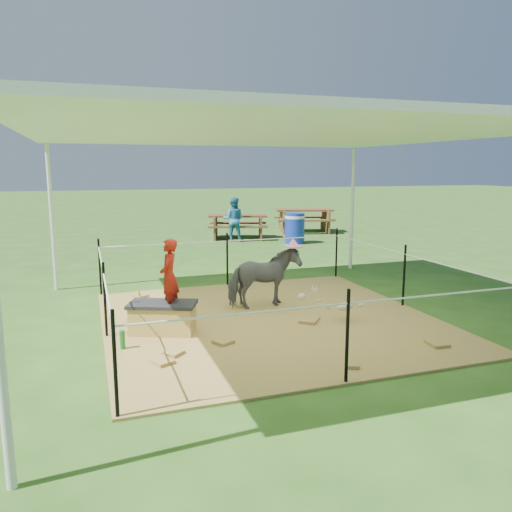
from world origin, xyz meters
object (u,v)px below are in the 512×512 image
object	(u,v)px
foal	(345,305)
picnic_table_far	(304,221)
green_bottle	(122,340)
pony	(264,278)
straw_bale	(163,319)
trash_barrel	(295,228)
picnic_table_near	(238,227)
woman	(169,269)
distant_person	(233,219)

from	to	relation	value
foal	picnic_table_far	distance (m)	10.14
green_bottle	pony	world-z (taller)	pony
picnic_table_far	foal	bearing A→B (deg)	-96.19
straw_bale	pony	distance (m)	1.83
trash_barrel	picnic_table_far	distance (m)	2.62
foal	green_bottle	bearing A→B (deg)	166.21
straw_bale	trash_barrel	world-z (taller)	trash_barrel
foal	picnic_table_near	bearing A→B (deg)	66.91
straw_bale	woman	distance (m)	0.68
foal	distant_person	world-z (taller)	distant_person
picnic_table_near	distant_person	bearing A→B (deg)	-102.82
green_bottle	straw_bale	bearing A→B (deg)	39.29
straw_bale	distant_person	xyz separation A→B (m)	(3.26, 7.88, 0.45)
pony	foal	xyz separation A→B (m)	(0.86, -1.02, -0.23)
woman	green_bottle	xyz separation A→B (m)	(-0.65, -0.45, -0.74)
straw_bale	picnic_table_near	xyz separation A→B (m)	(3.56, 8.39, 0.16)
trash_barrel	pony	bearing A→B (deg)	-117.04
pony	distant_person	xyz separation A→B (m)	(1.60, 7.17, 0.16)
green_bottle	trash_barrel	size ratio (longest dim) A/B	0.26
picnic_table_near	distant_person	size ratio (longest dim) A/B	1.36
foal	pony	bearing A→B (deg)	113.89
trash_barrel	distant_person	bearing A→B (deg)	147.82
green_bottle	picnic_table_far	xyz separation A→B (m)	(6.69, 9.62, 0.25)
woman	trash_barrel	distance (m)	8.37
foal	picnic_table_far	world-z (taller)	picnic_table_far
green_bottle	picnic_table_near	distance (m)	9.76
straw_bale	distant_person	distance (m)	8.54
picnic_table_far	distant_person	size ratio (longest dim) A/B	1.45
straw_bale	green_bottle	xyz separation A→B (m)	(-0.55, -0.45, -0.07)
trash_barrel	picnic_table_near	bearing A→B (deg)	130.17
woman	trash_barrel	xyz separation A→B (m)	(4.72, 6.89, -0.44)
woman	picnic_table_near	world-z (taller)	woman
trash_barrel	picnic_table_far	size ratio (longest dim) A/B	0.46
woman	straw_bale	bearing A→B (deg)	-67.62
pony	picnic_table_far	size ratio (longest dim) A/B	0.58
trash_barrel	straw_bale	bearing A→B (deg)	-124.98
green_bottle	distant_person	distance (m)	9.17
foal	straw_bale	bearing A→B (deg)	156.60
pony	foal	bearing A→B (deg)	-146.68
woman	pony	xyz separation A→B (m)	(1.57, 0.70, -0.39)
straw_bale	pony	bearing A→B (deg)	22.93
straw_bale	green_bottle	world-z (taller)	straw_bale
distant_person	woman	bearing A→B (deg)	92.25
straw_bale	green_bottle	bearing A→B (deg)	-140.71
woman	foal	size ratio (longest dim) A/B	1.17
woman	foal	distance (m)	2.52
pony	picnic_table_far	bearing A→B (deg)	-34.76
straw_bale	woman	bearing A→B (deg)	-0.00
foal	picnic_table_near	distance (m)	8.77
trash_barrel	distant_person	distance (m)	1.86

